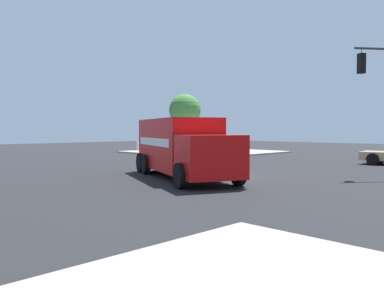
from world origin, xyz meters
TOP-DOWN VIEW (x-y plane):
  - ground_plane at (0.00, 0.00)m, footprint 100.00×100.00m
  - sidewalk_corner_near at (-13.55, -13.55)m, footprint 12.13×12.13m
  - delivery_truck at (1.90, -0.38)m, footprint 5.57×8.27m
  - pedestrian_near_corner at (-16.38, -10.68)m, footprint 0.50×0.33m
  - picket_fence_run at (-13.55, -19.37)m, footprint 7.66×0.05m
  - shade_tree_near at (-14.36, -17.14)m, footprint 3.35×3.35m

SIDE VIEW (x-z plane):
  - ground_plane at x=0.00m, z-range 0.00..0.00m
  - sidewalk_corner_near at x=-13.55m, z-range 0.00..0.14m
  - picket_fence_run at x=-13.55m, z-range 0.15..1.10m
  - pedestrian_near_corner at x=-16.38m, z-range 0.24..1.84m
  - delivery_truck at x=1.90m, z-range 0.07..2.84m
  - shade_tree_near at x=-14.36m, z-range 1.37..7.21m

